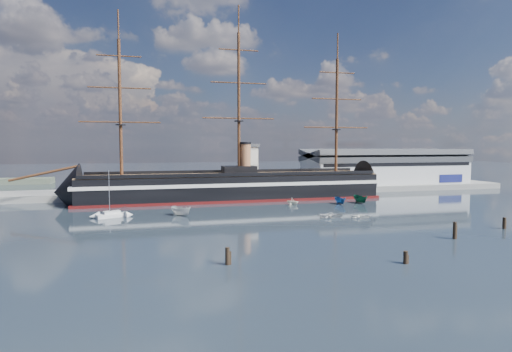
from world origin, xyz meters
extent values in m
plane|color=#1C242B|center=(0.00, 40.00, 0.00)|extent=(600.00, 600.00, 0.00)
cube|color=slate|center=(10.00, 76.00, 0.00)|extent=(180.00, 18.00, 2.00)
cube|color=#B7BABC|center=(58.00, 80.00, 7.00)|extent=(62.00, 20.00, 10.00)
cube|color=#3F4247|center=(58.00, 80.00, 12.60)|extent=(63.00, 21.00, 2.00)
cube|color=silver|center=(3.00, 73.00, 9.00)|extent=(4.00, 4.00, 14.00)
cube|color=#3F4247|center=(3.00, 73.00, 16.50)|extent=(5.00, 5.00, 1.00)
cube|color=black|center=(-6.06, 60.00, 4.00)|extent=(88.01, 16.05, 7.00)
cube|color=silver|center=(-6.06, 60.00, 5.20)|extent=(90.01, 16.29, 1.00)
cube|color=#4B0D0D|center=(-6.06, 60.00, 0.35)|extent=(90.01, 16.25, 0.90)
cone|color=black|center=(-52.56, 60.00, 3.70)|extent=(14.01, 15.69, 15.68)
cone|color=black|center=(40.44, 60.00, 3.70)|extent=(11.01, 15.69, 15.68)
cube|color=brown|center=(-6.06, 60.00, 7.60)|extent=(88.01, 14.77, 0.40)
cube|color=black|center=(-4.06, 60.00, 9.00)|extent=(10.00, 6.01, 2.50)
cylinder|color=#A46941|center=(-2.06, 60.00, 12.50)|extent=(3.20, 3.20, 9.00)
cylinder|color=#381E0F|center=(-58.06, 60.00, 9.00)|extent=(17.75, 0.71, 4.43)
cylinder|color=#381E0F|center=(-38.06, 60.00, 26.80)|extent=(0.90, 0.90, 38.00)
cylinder|color=#381E0F|center=(-4.06, 60.00, 28.80)|extent=(0.90, 0.90, 42.00)
cylinder|color=#381E0F|center=(27.94, 60.00, 25.80)|extent=(0.90, 0.90, 36.00)
cube|color=silver|center=(-39.34, 36.06, 0.46)|extent=(7.09, 4.41, 0.91)
cube|color=silver|center=(-39.34, 36.06, 1.18)|extent=(3.92, 2.71, 0.73)
cylinder|color=#B2B2B7|center=(-39.79, 36.06, 5.92)|extent=(0.15, 0.15, 10.02)
imported|color=silver|center=(-23.75, 34.54, 0.00)|extent=(7.05, 6.36, 2.79)
imported|color=silver|center=(9.43, 23.11, 0.00)|extent=(2.04, 3.60, 1.58)
imported|color=#1D4F89|center=(21.27, 42.94, 0.00)|extent=(6.20, 2.32, 2.47)
imported|color=silver|center=(7.79, 45.00, 0.00)|extent=(6.47, 5.75, 2.23)
imported|color=white|center=(15.59, 20.81, 0.00)|extent=(2.20, 2.89, 1.26)
imported|color=#104631|center=(27.73, 43.17, 0.00)|extent=(7.33, 3.06, 2.87)
cylinder|color=black|center=(-21.18, -8.78, 0.00)|extent=(0.64, 0.64, 3.15)
cylinder|color=black|center=(3.07, -14.70, 0.00)|extent=(0.64, 0.64, 2.51)
cylinder|color=black|center=(20.91, -3.04, 0.00)|extent=(0.64, 0.64, 3.73)
cylinder|color=black|center=(36.86, 2.14, 0.00)|extent=(0.64, 0.64, 2.99)
camera|label=1|loc=(-32.38, -66.17, 16.67)|focal=30.00mm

